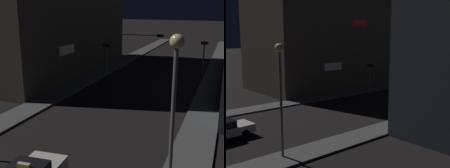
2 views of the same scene
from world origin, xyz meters
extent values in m
cube|color=#4C4C4C|center=(-6.33, 31.77, 0.08)|extent=(2.26, 67.55, 0.15)
cube|color=#473D33|center=(-13.32, 27.92, 9.84)|extent=(11.71, 23.30, 19.67)
cube|color=white|center=(-7.42, 23.26, 3.54)|extent=(0.08, 2.80, 0.90)
cube|color=red|center=(-7.42, 27.92, 9.05)|extent=(0.08, 2.80, 0.90)
cylinder|color=black|center=(-0.64, 7.73, 0.32)|extent=(0.27, 0.66, 0.64)
cylinder|color=black|center=(0.96, 7.86, 0.32)|extent=(0.27, 0.66, 0.64)
cylinder|color=slate|center=(-4.94, 32.15, 2.30)|extent=(0.16, 0.16, 4.60)
cylinder|color=slate|center=(-2.51, 32.15, 4.35)|extent=(4.88, 0.10, 0.10)
cube|color=black|center=(-0.07, 32.15, 4.35)|extent=(0.80, 0.28, 0.32)
sphere|color=red|center=(-0.32, 31.97, 4.35)|extent=(0.20, 0.20, 0.20)
sphere|color=#3F2D0C|center=(-0.07, 31.97, 4.35)|extent=(0.20, 0.20, 0.20)
sphere|color=#0C3319|center=(0.18, 31.97, 4.35)|extent=(0.20, 0.20, 0.20)
cylinder|color=slate|center=(-4.94, 27.43, 1.91)|extent=(0.16, 0.16, 3.82)
cube|color=black|center=(-4.94, 27.43, 3.57)|extent=(0.80, 0.28, 0.32)
sphere|color=red|center=(-5.19, 27.25, 3.57)|extent=(0.20, 0.20, 0.20)
sphere|color=#3F2D0C|center=(-4.94, 27.25, 3.57)|extent=(0.20, 0.20, 0.20)
sphere|color=#0C3319|center=(-4.70, 27.25, 3.57)|extent=(0.20, 0.20, 0.20)
cylinder|color=slate|center=(5.98, 8.05, 3.30)|extent=(0.16, 0.16, 6.29)
sphere|color=#F4D88C|center=(5.98, 8.05, 6.71)|extent=(0.53, 0.53, 0.53)
camera|label=1|loc=(7.77, -2.53, 7.99)|focal=47.89mm
camera|label=2|loc=(20.98, -0.47, 7.39)|focal=47.14mm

